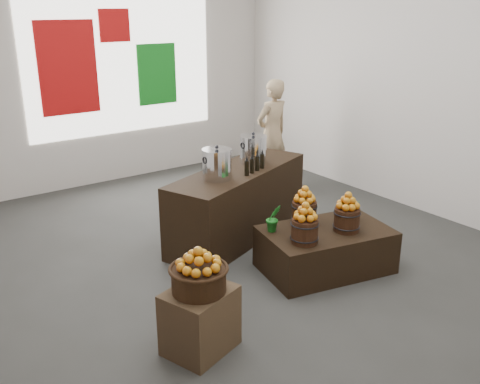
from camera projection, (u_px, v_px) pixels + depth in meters
ground at (234, 252)px, 6.41m from camera, size 7.00×7.00×0.00m
back_wall at (104, 59)px, 8.40m from camera, size 6.00×0.04×4.00m
back_opening at (122, 58)px, 8.56m from camera, size 3.20×0.02×2.40m
deco_red_left at (68, 68)px, 8.08m from camera, size 0.90×0.04×1.40m
deco_green_right at (157, 74)px, 8.98m from camera, size 0.70×0.04×1.00m
deco_red_upper at (114, 25)px, 8.33m from camera, size 0.50×0.04×0.50m
crate at (200, 320)px, 4.52m from camera, size 0.68×0.62×0.57m
wicker_basket at (199, 280)px, 4.39m from camera, size 0.45×0.45×0.21m
apples_in_basket at (198, 258)px, 4.33m from camera, size 0.35×0.35×0.19m
display_table at (325, 249)px, 5.93m from camera, size 1.54×1.13×0.48m
apple_bucket_front_left at (305, 231)px, 5.49m from camera, size 0.28×0.28×0.26m
apples_in_bucket_front_left at (305, 211)px, 5.42m from camera, size 0.21×0.21×0.19m
apple_bucket_front_right at (347, 220)px, 5.79m from camera, size 0.28×0.28×0.26m
apples_in_bucket_front_right at (348, 201)px, 5.71m from camera, size 0.21×0.21×0.19m
apple_bucket_rear at (304, 213)px, 5.98m from camera, size 0.28×0.28×0.26m
apples_in_bucket_rear at (305, 194)px, 5.90m from camera, size 0.21×0.21×0.19m
herb_garnish_right at (349, 209)px, 6.10m from camera, size 0.26×0.25×0.24m
herb_garnish_left at (273, 218)px, 5.76m from camera, size 0.19×0.17×0.30m
counter at (238, 203)px, 6.72m from camera, size 2.28×1.42×0.89m
stock_pot_left at (217, 165)px, 6.16m from camera, size 0.34×0.34×0.34m
stock_pot_center at (253, 150)px, 6.79m from camera, size 0.34×0.34×0.34m
oil_cruets at (253, 162)px, 6.41m from camera, size 0.32×0.17×0.25m
shopper at (272, 133)px, 8.56m from camera, size 0.66×0.47×1.72m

